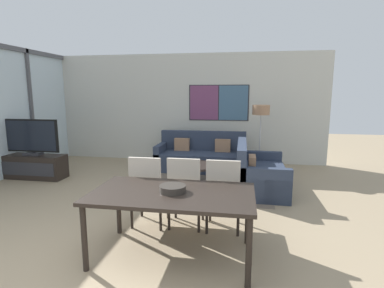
{
  "coord_description": "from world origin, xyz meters",
  "views": [
    {
      "loc": [
        1.69,
        -2.01,
        1.81
      ],
      "look_at": [
        0.84,
        2.91,
        0.95
      ],
      "focal_mm": 28.0,
      "sensor_mm": 36.0,
      "label": 1
    }
  ],
  "objects_px": {
    "dining_chair_right": "(223,192)",
    "dining_chair_centre": "(185,190)",
    "television": "(31,137)",
    "dining_chair_left": "(148,188)",
    "tv_console": "(34,166)",
    "coffee_table": "(193,169)",
    "dining_table": "(173,198)",
    "fruit_bowl": "(173,188)",
    "sofa_side": "(256,175)",
    "sofa_main": "(202,157)",
    "floor_lamp": "(261,114)"
  },
  "relations": [
    {
      "from": "dining_table",
      "to": "dining_chair_left",
      "type": "xyz_separation_m",
      "value": [
        -0.51,
        0.69,
        -0.14
      ]
    },
    {
      "from": "tv_console",
      "to": "fruit_bowl",
      "type": "relative_size",
      "value": 4.62
    },
    {
      "from": "tv_console",
      "to": "sofa_main",
      "type": "bearing_deg",
      "value": 21.4
    },
    {
      "from": "sofa_main",
      "to": "dining_table",
      "type": "distance_m",
      "value": 3.91
    },
    {
      "from": "sofa_main",
      "to": "dining_chair_right",
      "type": "xyz_separation_m",
      "value": [
        0.73,
        -3.18,
        0.25
      ]
    },
    {
      "from": "floor_lamp",
      "to": "sofa_main",
      "type": "bearing_deg",
      "value": -179.42
    },
    {
      "from": "sofa_main",
      "to": "floor_lamp",
      "type": "relative_size",
      "value": 1.35
    },
    {
      "from": "floor_lamp",
      "to": "tv_console",
      "type": "bearing_deg",
      "value": -164.13
    },
    {
      "from": "tv_console",
      "to": "television",
      "type": "relative_size",
      "value": 1.1
    },
    {
      "from": "coffee_table",
      "to": "floor_lamp",
      "type": "height_order",
      "value": "floor_lamp"
    },
    {
      "from": "tv_console",
      "to": "dining_chair_left",
      "type": "distance_m",
      "value": 3.66
    },
    {
      "from": "coffee_table",
      "to": "dining_table",
      "type": "xyz_separation_m",
      "value": [
        0.22,
        -2.63,
        0.37
      ]
    },
    {
      "from": "tv_console",
      "to": "coffee_table",
      "type": "height_order",
      "value": "tv_console"
    },
    {
      "from": "sofa_side",
      "to": "dining_chair_centre",
      "type": "relative_size",
      "value": 1.59
    },
    {
      "from": "television",
      "to": "floor_lamp",
      "type": "bearing_deg",
      "value": 15.87
    },
    {
      "from": "coffee_table",
      "to": "dining_chair_centre",
      "type": "height_order",
      "value": "dining_chair_centre"
    },
    {
      "from": "tv_console",
      "to": "fruit_bowl",
      "type": "height_order",
      "value": "fruit_bowl"
    },
    {
      "from": "sofa_side",
      "to": "dining_chair_left",
      "type": "bearing_deg",
      "value": 140.53
    },
    {
      "from": "dining_chair_centre",
      "to": "fruit_bowl",
      "type": "height_order",
      "value": "dining_chair_centre"
    },
    {
      "from": "television",
      "to": "dining_chair_centre",
      "type": "xyz_separation_m",
      "value": [
        3.65,
        -1.81,
        -0.35
      ]
    },
    {
      "from": "coffee_table",
      "to": "floor_lamp",
      "type": "distance_m",
      "value": 2.11
    },
    {
      "from": "dining_chair_right",
      "to": "fruit_bowl",
      "type": "bearing_deg",
      "value": -125.54
    },
    {
      "from": "coffee_table",
      "to": "sofa_main",
      "type": "bearing_deg",
      "value": 90.0
    },
    {
      "from": "dining_chair_left",
      "to": "dining_chair_right",
      "type": "relative_size",
      "value": 1.0
    },
    {
      "from": "sofa_side",
      "to": "dining_chair_left",
      "type": "distance_m",
      "value": 2.4
    },
    {
      "from": "dining_chair_centre",
      "to": "floor_lamp",
      "type": "distance_m",
      "value": 3.46
    },
    {
      "from": "dining_chair_left",
      "to": "sofa_main",
      "type": "bearing_deg",
      "value": 84.83
    },
    {
      "from": "fruit_bowl",
      "to": "dining_chair_centre",
      "type": "bearing_deg",
      "value": 90.15
    },
    {
      "from": "sofa_main",
      "to": "dining_chair_right",
      "type": "relative_size",
      "value": 2.11
    },
    {
      "from": "dining_chair_left",
      "to": "television",
      "type": "bearing_deg",
      "value": 149.59
    },
    {
      "from": "fruit_bowl",
      "to": "dining_chair_right",
      "type": "bearing_deg",
      "value": 54.46
    },
    {
      "from": "dining_chair_left",
      "to": "dining_chair_centre",
      "type": "distance_m",
      "value": 0.51
    },
    {
      "from": "television",
      "to": "dining_chair_centre",
      "type": "distance_m",
      "value": 4.09
    },
    {
      "from": "sofa_side",
      "to": "dining_chair_left",
      "type": "xyz_separation_m",
      "value": [
        -1.52,
        -1.84,
        0.26
      ]
    },
    {
      "from": "tv_console",
      "to": "dining_chair_centre",
      "type": "height_order",
      "value": "dining_chair_centre"
    },
    {
      "from": "tv_console",
      "to": "sofa_side",
      "type": "relative_size",
      "value": 0.86
    },
    {
      "from": "dining_chair_right",
      "to": "floor_lamp",
      "type": "height_order",
      "value": "floor_lamp"
    },
    {
      "from": "coffee_table",
      "to": "dining_table",
      "type": "distance_m",
      "value": 2.67
    },
    {
      "from": "sofa_side",
      "to": "dining_chair_right",
      "type": "xyz_separation_m",
      "value": [
        -0.5,
        -1.83,
        0.26
      ]
    },
    {
      "from": "dining_chair_centre",
      "to": "fruit_bowl",
      "type": "bearing_deg",
      "value": -89.85
    },
    {
      "from": "sofa_main",
      "to": "coffee_table",
      "type": "xyz_separation_m",
      "value": [
        0.0,
        -1.25,
        0.03
      ]
    },
    {
      "from": "sofa_side",
      "to": "floor_lamp",
      "type": "distance_m",
      "value": 1.72
    },
    {
      "from": "sofa_main",
      "to": "dining_chair_centre",
      "type": "height_order",
      "value": "dining_chair_centre"
    },
    {
      "from": "television",
      "to": "dining_chair_right",
      "type": "height_order",
      "value": "television"
    },
    {
      "from": "dining_chair_left",
      "to": "fruit_bowl",
      "type": "distance_m",
      "value": 0.9
    },
    {
      "from": "dining_chair_right",
      "to": "dining_chair_centre",
      "type": "bearing_deg",
      "value": 177.87
    },
    {
      "from": "floor_lamp",
      "to": "dining_chair_left",
      "type": "bearing_deg",
      "value": -117.01
    },
    {
      "from": "coffee_table",
      "to": "fruit_bowl",
      "type": "relative_size",
      "value": 3.04
    },
    {
      "from": "television",
      "to": "dining_table",
      "type": "xyz_separation_m",
      "value": [
        3.65,
        -2.54,
        -0.2
      ]
    },
    {
      "from": "dining_chair_right",
      "to": "tv_console",
      "type": "bearing_deg",
      "value": 156.23
    }
  ]
}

